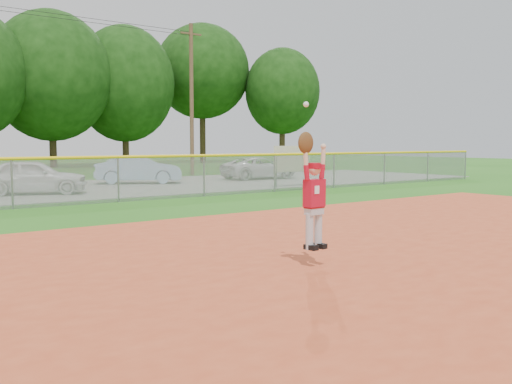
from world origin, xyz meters
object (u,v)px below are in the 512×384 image
car_blue (139,169)px  car_white_b (260,168)px  car_white_a (33,177)px  sponsor_sign (292,160)px  ballplayer (313,191)px

car_blue → car_white_b: car_blue is taller
car_white_a → car_white_b: (12.37, 2.06, -0.09)m
car_blue → car_white_a: bearing=146.4°
car_white_a → car_white_b: size_ratio=0.94×
car_white_a → car_blue: same height
car_white_b → sponsor_sign: bearing=162.1°
ballplayer → sponsor_sign: bearing=50.3°
sponsor_sign → ballplayer: bearing=-129.7°
car_white_b → sponsor_sign: size_ratio=2.02×
car_blue → sponsor_sign: (4.52, -5.91, 0.51)m
car_white_a → ballplayer: 15.70m
car_blue → ballplayer: 19.48m
car_white_a → ballplayer: bearing=-157.5°
car_white_a → car_blue: bearing=-40.1°
sponsor_sign → ballplayer: size_ratio=0.90×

